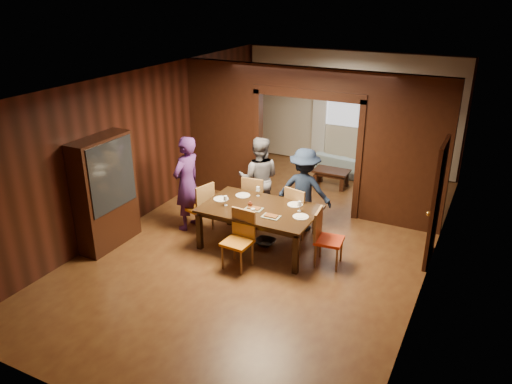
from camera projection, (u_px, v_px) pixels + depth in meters
The scene contains 32 objects.
floor at pixel (273, 238), 9.25m from camera, with size 9.00×9.00×0.00m, color #522A17.
ceiling at pixel (275, 81), 8.12m from camera, with size 5.50×9.00×0.02m, color silver.
room_walls at pixel (312, 134), 10.22m from camera, with size 5.52×9.01×2.90m.
person_purple at pixel (187, 183), 9.32m from camera, with size 0.66×0.43×1.81m, color #482162.
person_grey at pixel (259, 179), 9.73m from camera, with size 0.82×0.64×1.68m, color slate.
person_navy at pixel (304, 190), 9.31m from camera, with size 1.04×0.60×1.61m, color #162037.
sofa at pixel (343, 164), 12.27m from camera, with size 1.71×0.67×0.50m, color #91B2BE.
serving_bowl at pixel (266, 204), 8.70m from camera, with size 0.37×0.37×0.09m, color black.
dining_table at pixel (260, 227), 8.81m from camera, with size 1.99×1.24×0.76m, color black.
coffee_table at pixel (331, 178), 11.53m from camera, with size 0.80×0.50×0.40m, color black.
chair_left at pixel (199, 206), 9.38m from camera, with size 0.44×0.44×0.97m, color #BF6C12, non-canonical shape.
chair_right at pixel (329, 239), 8.20m from camera, with size 0.44×0.44×0.97m, color red, non-canonical shape.
chair_far_l at pixel (256, 198), 9.74m from camera, with size 0.44×0.44×0.97m, color orange, non-canonical shape.
chair_far_r at pixel (300, 211), 9.21m from camera, with size 0.44×0.44×0.97m, color #E44915, non-canonical shape.
chair_near at pixel (237, 241), 8.13m from camera, with size 0.44×0.44×0.97m, color orange, non-canonical shape.
hutch at pixel (105, 193), 8.67m from camera, with size 0.40×1.20×2.00m, color black.
door_right at pixel (436, 203), 8.13m from camera, with size 0.06×0.90×2.10m, color black.
window_far at pixel (350, 101), 12.24m from camera, with size 1.20×0.03×1.30m, color silver.
curtain_left at pixel (319, 116), 12.70m from camera, with size 0.35×0.06×2.40m, color white.
curtain_right at pixel (378, 122), 12.07m from camera, with size 0.35×0.06×2.40m, color white.
plate_left at pixel (221, 199), 9.01m from camera, with size 0.27×0.27×0.01m, color white.
plate_far_l at pixel (243, 195), 9.16m from camera, with size 0.27×0.27×0.01m, color silver.
plate_far_r at pixel (295, 205), 8.78m from camera, with size 0.27×0.27×0.01m, color silver.
plate_right at pixel (301, 217), 8.32m from camera, with size 0.27×0.27×0.01m, color silver.
plate_near at pixel (247, 216), 8.33m from camera, with size 0.27×0.27×0.01m, color white.
platter_a at pixel (254, 208), 8.60m from camera, with size 0.30×0.20×0.04m, color slate.
platter_b at pixel (271, 216), 8.31m from camera, with size 0.30×0.20×0.04m, color gray.
wineglass_left at pixel (226, 201), 8.73m from camera, with size 0.08×0.08×0.18m, color silver, non-canonical shape.
wineglass_far at pixel (258, 191), 9.12m from camera, with size 0.08×0.08×0.18m, color silver, non-canonical shape.
wineglass_right at pixel (300, 206), 8.51m from camera, with size 0.08×0.08×0.18m, color silver, non-canonical shape.
tumbler at pixel (253, 212), 8.33m from camera, with size 0.07×0.07×0.14m, color white.
condiment_jar at pixel (250, 205), 8.66m from camera, with size 0.08×0.08×0.11m, color #4F2112, non-canonical shape.
Camera 1 is at (3.41, -7.46, 4.37)m, focal length 35.00 mm.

